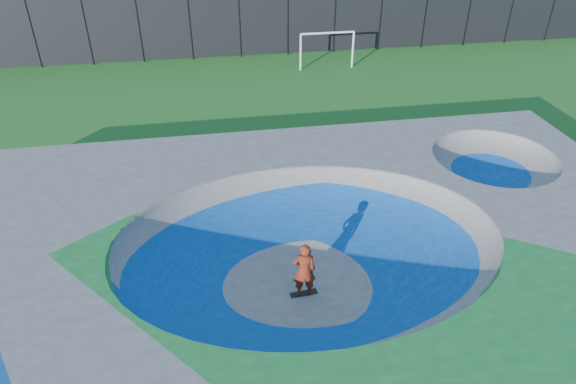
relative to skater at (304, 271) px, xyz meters
name	(u,v)px	position (x,y,z in m)	size (l,w,h in m)	color
ground	(308,277)	(0.26, 0.68, -0.88)	(120.00, 120.00, 0.00)	#1C5818
skate_deck	(308,257)	(0.26, 0.68, -0.13)	(22.00, 14.00, 1.50)	gray
skater	(304,271)	(0.00, 0.00, 0.00)	(0.64, 0.42, 1.77)	red
skateboard	(304,294)	(0.00, 0.00, -0.86)	(0.78, 0.22, 0.05)	black
soccer_goal	(327,43)	(5.05, 18.60, 0.61)	(3.27, 0.12, 2.16)	silver
fence	(240,23)	(0.26, 21.68, 1.21)	(48.09, 0.09, 4.04)	black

